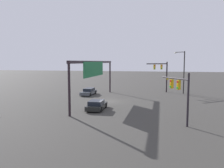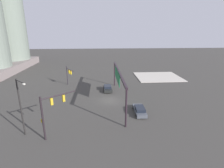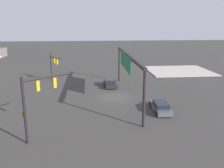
{
  "view_description": "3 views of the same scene",
  "coord_description": "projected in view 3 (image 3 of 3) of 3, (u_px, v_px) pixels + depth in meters",
  "views": [
    {
      "loc": [
        33.62,
        7.95,
        6.11
      ],
      "look_at": [
        1.48,
        0.97,
        2.85
      ],
      "focal_mm": 36.26,
      "sensor_mm": 36.0,
      "label": 1
    },
    {
      "loc": [
        -32.84,
        1.6,
        13.8
      ],
      "look_at": [
        2.3,
        -0.79,
        2.87
      ],
      "focal_mm": 27.52,
      "sensor_mm": 36.0,
      "label": 2
    },
    {
      "loc": [
        -33.08,
        3.38,
        10.52
      ],
      "look_at": [
        -0.09,
        0.29,
        2.04
      ],
      "focal_mm": 38.86,
      "sensor_mm": 36.0,
      "label": 3
    }
  ],
  "objects": [
    {
      "name": "traffic_signal_near_corner",
      "position": [
        35.0,
        97.0,
        21.41
      ],
      "size": [
        3.23,
        4.24,
        6.09
      ],
      "rotation": [
        0.0,
        0.0,
        -0.9
      ],
      "color": "black",
      "rests_on": "ground"
    },
    {
      "name": "sidewalk_corner",
      "position": [
        179.0,
        71.0,
        53.63
      ],
      "size": [
        11.89,
        13.4,
        0.15
      ],
      "primitive_type": "cube",
      "color": "#B2AAA0",
      "rests_on": "ground"
    },
    {
      "name": "ground_plane",
      "position": [
        114.0,
        98.0,
        34.82
      ],
      "size": [
        219.17,
        219.17,
        0.0
      ],
      "primitive_type": "plane",
      "color": "#393733"
    },
    {
      "name": "sedan_car_approaching",
      "position": [
        110.0,
        83.0,
        40.7
      ],
      "size": [
        4.4,
        2.08,
        1.21
      ],
      "rotation": [
        0.0,
        0.0,
        3.17
      ],
      "color": "black",
      "rests_on": "ground"
    },
    {
      "name": "sedan_car_waiting_far",
      "position": [
        160.0,
        107.0,
        29.36
      ],
      "size": [
        4.85,
        1.91,
        1.21
      ],
      "rotation": [
        0.0,
        0.0,
        -0.02
      ],
      "color": "#464A52",
      "rests_on": "ground"
    },
    {
      "name": "traffic_signal_opposite_side",
      "position": [
        54.0,
        63.0,
        43.51
      ],
      "size": [
        3.7,
        2.43,
        5.07
      ],
      "rotation": [
        0.0,
        0.0,
        -2.57
      ],
      "color": "black",
      "rests_on": "ground"
    },
    {
      "name": "overhead_sign_gantry",
      "position": [
        127.0,
        61.0,
        34.11
      ],
      "size": [
        20.94,
        0.43,
        6.23
      ],
      "color": "black",
      "rests_on": "ground"
    }
  ]
}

